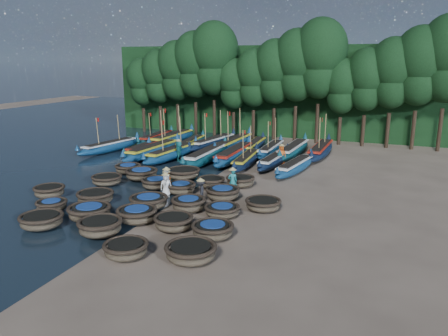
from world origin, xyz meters
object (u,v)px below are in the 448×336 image
(coracle_22, at_px, (184,173))
(fisherman_2, at_px, (167,182))
(coracle_3, at_px, (126,249))
(coracle_12, at_px, (149,201))
(long_boat_10, at_px, (172,138))
(coracle_11, at_px, (95,197))
(fisherman_1, at_px, (233,180))
(coracle_16, at_px, (156,183))
(fisherman_5, at_px, (179,150))
(fisherman_3, at_px, (201,191))
(long_boat_17, at_px, (321,150))
(long_boat_15, at_px, (271,149))
(long_boat_0, at_px, (110,146))
(fisherman_4, at_px, (167,181))
(fisherman_6, at_px, (281,154))
(long_boat_9, at_px, (156,138))
(coracle_17, at_px, (181,188))
(long_boat_16, at_px, (293,150))
(long_boat_12, at_px, (213,142))
(fisherman_0, at_px, (166,184))
(coracle_8, at_px, (174,222))
(coracle_9, at_px, (213,230))
(coracle_4, at_px, (191,252))
(coracle_20, at_px, (128,168))
(coracle_1, at_px, (42,220))
(coracle_13, at_px, (189,204))
(long_boat_8, at_px, (295,166))
(coracle_7, at_px, (137,214))
(long_boat_13, at_px, (234,143))
(coracle_24, at_px, (240,181))
(long_boat_2, at_px, (153,150))
(coracle_14, at_px, (222,210))
(coracle_6, at_px, (89,212))
(long_boat_11, at_px, (191,143))
(coracle_5, at_px, (52,205))
(coracle_15, at_px, (107,180))
(coracle_23, at_px, (211,182))
(long_boat_3, at_px, (172,153))
(coracle_18, at_px, (223,193))
(coracle_21, at_px, (142,174))
(coracle_10, at_px, (49,191))

(coracle_22, xyz_separation_m, fisherman_2, (0.61, -3.64, 0.38))
(coracle_3, height_order, coracle_12, coracle_12)
(long_boat_10, bearing_deg, coracle_12, -63.57)
(coracle_11, bearing_deg, fisherman_1, 34.77)
(coracle_16, bearing_deg, fisherman_2, -32.03)
(coracle_16, relative_size, fisherman_5, 1.07)
(fisherman_3, bearing_deg, long_boat_17, 141.62)
(long_boat_15, distance_m, fisherman_1, 12.52)
(long_boat_0, relative_size, fisherman_4, 3.96)
(coracle_11, height_order, fisherman_6, fisherman_6)
(long_boat_9, xyz_separation_m, fisherman_3, (12.54, -16.40, 0.27))
(coracle_17, xyz_separation_m, long_boat_16, (4.32, 13.80, 0.18))
(long_boat_0, distance_m, long_boat_12, 9.86)
(fisherman_0, height_order, fisherman_4, fisherman_4)
(coracle_8, relative_size, coracle_9, 0.82)
(coracle_11, distance_m, fisherman_0, 4.34)
(fisherman_6, bearing_deg, coracle_4, -88.09)
(coracle_20, bearing_deg, coracle_1, -79.37)
(coracle_13, distance_m, long_boat_8, 11.60)
(coracle_7, height_order, long_boat_15, long_boat_15)
(coracle_11, bearing_deg, long_boat_13, 83.47)
(coracle_24, bearing_deg, fisherman_0, -133.74)
(coracle_22, xyz_separation_m, long_boat_2, (-5.88, 5.71, 0.15))
(coracle_14, xyz_separation_m, long_boat_2, (-11.35, 11.92, 0.22))
(coracle_6, xyz_separation_m, long_boat_11, (-3.46, 19.95, 0.02))
(coracle_12, height_order, long_boat_8, long_boat_8)
(fisherman_0, bearing_deg, coracle_11, 175.04)
(coracle_5, bearing_deg, coracle_15, 93.54)
(coracle_1, xyz_separation_m, coracle_16, (1.95, 8.33, -0.00))
(coracle_20, xyz_separation_m, long_boat_13, (4.34, 11.61, 0.20))
(coracle_23, bearing_deg, long_boat_3, 134.03)
(coracle_18, bearing_deg, coracle_24, 88.53)
(coracle_3, relative_size, coracle_18, 0.79)
(coracle_24, relative_size, long_boat_10, 0.22)
(coracle_9, xyz_separation_m, fisherman_4, (-5.37, 5.25, 0.52))
(coracle_15, distance_m, fisherman_0, 5.21)
(coracle_3, distance_m, long_boat_9, 27.48)
(long_boat_10, distance_m, fisherman_2, 17.27)
(long_boat_17, relative_size, fisherman_0, 5.10)
(coracle_1, bearing_deg, coracle_12, 53.30)
(long_boat_15, bearing_deg, fisherman_3, -91.39)
(coracle_24, distance_m, long_boat_0, 16.59)
(fisherman_2, bearing_deg, long_boat_10, 169.98)
(coracle_20, xyz_separation_m, coracle_23, (7.40, -1.22, 0.01))
(coracle_11, height_order, coracle_12, coracle_11)
(coracle_21, bearing_deg, long_boat_12, 88.56)
(coracle_8, bearing_deg, coracle_17, 113.45)
(coracle_4, bearing_deg, coracle_11, 150.68)
(long_boat_2, distance_m, long_boat_17, 15.00)
(coracle_10, height_order, fisherman_2, fisherman_2)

